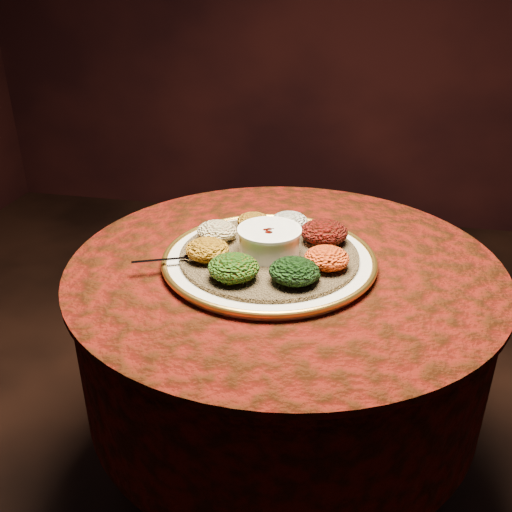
# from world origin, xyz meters

# --- Properties ---
(table) EXTENTS (0.96, 0.96, 0.73)m
(table) POSITION_xyz_m (0.00, 0.00, 0.55)
(table) COLOR black
(table) RESTS_ON ground
(platter) EXTENTS (0.59, 0.59, 0.02)m
(platter) POSITION_xyz_m (-0.03, -0.02, 0.75)
(platter) COLOR white
(platter) RESTS_ON table
(injera) EXTENTS (0.42, 0.42, 0.01)m
(injera) POSITION_xyz_m (-0.03, -0.02, 0.76)
(injera) COLOR olive
(injera) RESTS_ON platter
(stew_bowl) EXTENTS (0.14, 0.14, 0.06)m
(stew_bowl) POSITION_xyz_m (-0.03, -0.02, 0.80)
(stew_bowl) COLOR white
(stew_bowl) RESTS_ON injera
(spoon) EXTENTS (0.14, 0.07, 0.01)m
(spoon) POSITION_xyz_m (-0.19, -0.09, 0.77)
(spoon) COLOR silver
(spoon) RESTS_ON injera
(portion_ayib) EXTENTS (0.09, 0.08, 0.04)m
(portion_ayib) POSITION_xyz_m (-0.01, 0.11, 0.78)
(portion_ayib) COLOR silver
(portion_ayib) RESTS_ON injera
(portion_kitfo) EXTENTS (0.11, 0.10, 0.05)m
(portion_kitfo) POSITION_xyz_m (0.08, 0.06, 0.79)
(portion_kitfo) COLOR black
(portion_kitfo) RESTS_ON injera
(portion_tikil) EXTENTS (0.09, 0.09, 0.04)m
(portion_tikil) POSITION_xyz_m (0.10, -0.06, 0.78)
(portion_tikil) COLOR #B15E0E
(portion_tikil) RESTS_ON injera
(portion_gomen) EXTENTS (0.10, 0.10, 0.05)m
(portion_gomen) POSITION_xyz_m (0.04, -0.13, 0.79)
(portion_gomen) COLOR black
(portion_gomen) RESTS_ON injera
(portion_mixveg) EXTENTS (0.10, 0.10, 0.05)m
(portion_mixveg) POSITION_xyz_m (-0.08, -0.15, 0.79)
(portion_mixveg) COLOR #9F430A
(portion_mixveg) RESTS_ON injera
(portion_kik) EXTENTS (0.09, 0.09, 0.04)m
(portion_kik) POSITION_xyz_m (-0.15, -0.07, 0.78)
(portion_kik) COLOR #B1740F
(portion_kik) RESTS_ON injera
(portion_timatim) EXTENTS (0.09, 0.09, 0.04)m
(portion_timatim) POSITION_xyz_m (-0.16, 0.02, 0.78)
(portion_timatim) COLOR maroon
(portion_timatim) RESTS_ON injera
(portion_shiro) EXTENTS (0.08, 0.07, 0.04)m
(portion_shiro) POSITION_xyz_m (-0.09, 0.10, 0.78)
(portion_shiro) COLOR #A25913
(portion_shiro) RESTS_ON injera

